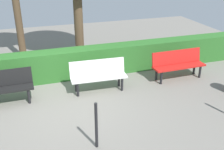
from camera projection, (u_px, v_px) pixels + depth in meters
ground_plane at (64, 106)px, 6.84m from camera, size 17.13×17.13×0.00m
bench_red at (178, 63)px, 8.19m from camera, size 1.66×0.49×0.86m
bench_white at (98, 74)px, 7.46m from camera, size 1.57×0.53×0.86m
bench_black at (2, 86)px, 6.79m from camera, size 1.53×0.47×0.86m
hedge_row at (90, 61)px, 8.44m from camera, size 13.13×0.58×0.89m
railing_post_mid at (96, 126)px, 5.19m from camera, size 0.06×0.06×1.00m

